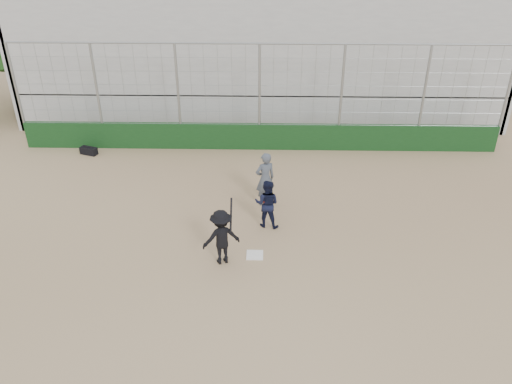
{
  "coord_description": "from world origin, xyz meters",
  "views": [
    {
      "loc": [
        0.28,
        -10.76,
        7.85
      ],
      "look_at": [
        0.0,
        1.4,
        1.15
      ],
      "focal_mm": 35.0,
      "sensor_mm": 36.0,
      "label": 1
    }
  ],
  "objects_px": {
    "batter_at_plate": "(221,237)",
    "equipment_bag": "(89,151)",
    "catcher_crouched": "(267,211)",
    "umpire": "(265,182)"
  },
  "relations": [
    {
      "from": "catcher_crouched",
      "to": "umpire",
      "type": "relative_size",
      "value": 0.66
    },
    {
      "from": "batter_at_plate",
      "to": "catcher_crouched",
      "type": "relative_size",
      "value": 1.66
    },
    {
      "from": "batter_at_plate",
      "to": "equipment_bag",
      "type": "distance_m",
      "value": 8.67
    },
    {
      "from": "umpire",
      "to": "equipment_bag",
      "type": "distance_m",
      "value": 7.61
    },
    {
      "from": "umpire",
      "to": "equipment_bag",
      "type": "xyz_separation_m",
      "value": [
        -6.68,
        3.58,
        -0.64
      ]
    },
    {
      "from": "batter_at_plate",
      "to": "catcher_crouched",
      "type": "distance_m",
      "value": 2.08
    },
    {
      "from": "catcher_crouched",
      "to": "umpire",
      "type": "distance_m",
      "value": 1.33
    },
    {
      "from": "umpire",
      "to": "catcher_crouched",
      "type": "bearing_deg",
      "value": 68.03
    },
    {
      "from": "batter_at_plate",
      "to": "umpire",
      "type": "bearing_deg",
      "value": 70.21
    },
    {
      "from": "batter_at_plate",
      "to": "catcher_crouched",
      "type": "xyz_separation_m",
      "value": [
        1.15,
        1.72,
        -0.25
      ]
    }
  ]
}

